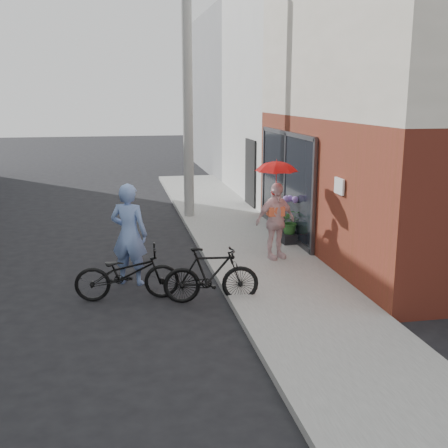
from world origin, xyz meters
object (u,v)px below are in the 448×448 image
object	(u,v)px
officer	(129,234)
kimono_woman	(275,221)
planter	(290,238)
utility_pole	(188,94)
bike_left	(127,273)
bike_right	(211,275)

from	to	relation	value
officer	kimono_woman	distance (m)	3.11
planter	officer	bearing A→B (deg)	-153.28
utility_pole	officer	xyz separation A→B (m)	(-1.82, -5.30, -2.54)
officer	planter	size ratio (longest dim) A/B	4.61
utility_pole	kimono_woman	distance (m)	5.39
bike_left	planter	distance (m)	4.67
planter	bike_right	bearing A→B (deg)	-127.51
utility_pole	bike_right	size ratio (longest dim) A/B	4.29
bike_left	kimono_woman	world-z (taller)	kimono_woman
bike_right	kimono_woman	distance (m)	2.64
bike_right	planter	distance (m)	3.95
bike_left	officer	bearing A→B (deg)	-3.04
bike_left	bike_right	bearing A→B (deg)	-104.67
utility_pole	officer	world-z (taller)	utility_pole
utility_pole	bike_right	distance (m)	7.23
bike_left	kimono_woman	xyz separation A→B (m)	(3.10, 1.55, 0.45)
kimono_woman	planter	xyz separation A→B (m)	(0.70, 1.15, -0.69)
utility_pole	bike_left	xyz separation A→B (m)	(-1.90, -6.13, -3.03)
utility_pole	bike_left	bearing A→B (deg)	-107.21
officer	bike_right	bearing A→B (deg)	160.30
bike_right	kimono_woman	bearing A→B (deg)	-34.88
officer	planter	bearing A→B (deg)	-129.59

